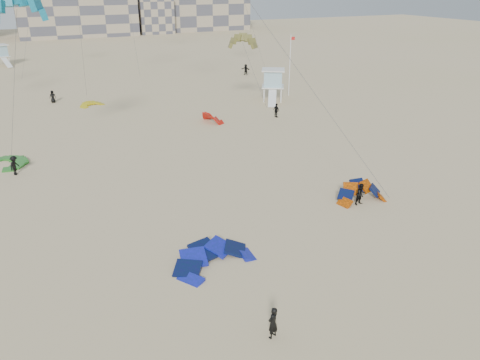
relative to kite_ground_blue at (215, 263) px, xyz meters
name	(u,v)px	position (x,y,z in m)	size (l,w,h in m)	color
ground	(222,301)	(-0.98, -3.35, 0.00)	(320.00, 320.00, 0.00)	#CEB18A
kite_ground_blue	(215,263)	(0.00, 0.00, 0.00)	(5.00, 5.08, 1.39)	#1517C6
kite_ground_orange	(361,200)	(12.90, 3.15, 0.00)	(3.63, 3.03, 2.15)	#FF5C02
kite_ground_green	(11,164)	(-10.39, 22.31, 0.00)	(3.69, 3.91, 0.44)	#318620
kite_ground_red_far	(212,122)	(10.72, 27.03, 0.00)	(3.01, 2.47, 1.92)	red
kite_ground_yellow	(92,106)	(-0.62, 40.65, 0.00)	(2.92, 3.02, 0.77)	#D2DD0B
kitesurfer_main	(273,323)	(0.11, -6.68, 0.81)	(0.59, 0.39, 1.61)	black
kitesurfer_b	(361,194)	(12.45, 2.67, 0.81)	(0.78, 0.61, 1.61)	black
kitesurfer_c	(15,165)	(-10.03, 19.36, 0.82)	(1.06, 0.61, 1.64)	black
kitesurfer_d	(276,110)	(18.30, 25.68, 0.83)	(0.97, 0.40, 1.65)	black
kitesurfer_e	(53,97)	(-4.96, 44.44, 0.81)	(0.79, 0.51, 1.62)	black
kitesurfer_f	(246,69)	(26.65, 51.42, 0.90)	(1.66, 0.53, 1.79)	black
kite_fly_teal_a	(17,9)	(-7.76, 18.48, 13.01)	(5.16, 5.19, 13.57)	#108AA7
kite_fly_olive	(242,43)	(15.66, 29.47, 8.27)	(4.59, 5.06, 8.68)	brown
lifeguard_tower_near	(273,85)	(21.93, 33.19, 2.07)	(4.03, 6.27, 4.18)	white
lifeguard_tower_far	(1,55)	(-11.12, 79.08, 1.92)	(3.53, 5.73, 3.87)	white
flagpole	(290,64)	(25.45, 34.91, 4.32)	(0.67, 0.10, 8.24)	white
condo_mid	(76,14)	(9.02, 126.65, 6.00)	(32.00, 16.00, 12.00)	tan
condo_east	(204,3)	(49.02, 128.65, 8.00)	(26.00, 14.00, 16.00)	tan
condo_fill_right	(154,16)	(31.02, 124.65, 5.00)	(10.00, 10.00, 10.00)	tan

